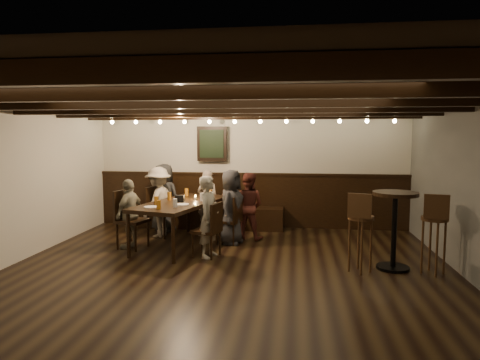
# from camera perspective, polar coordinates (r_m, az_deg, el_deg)

# --- Properties ---
(room) EXTENTS (7.00, 7.00, 7.00)m
(room) POSITION_cam_1_polar(r_m,az_deg,el_deg) (7.77, -1.66, -0.32)
(room) COLOR black
(room) RESTS_ON ground
(dining_table) EXTENTS (1.42, 2.24, 0.78)m
(dining_table) POSITION_cam_1_polar(r_m,az_deg,el_deg) (7.51, -7.82, -3.36)
(dining_table) COLOR black
(dining_table) RESTS_ON floor
(chair_left_near) EXTENTS (0.53, 0.53, 0.95)m
(chair_left_near) POSITION_cam_1_polar(r_m,az_deg,el_deg) (8.33, -10.59, -5.44)
(chair_left_near) COLOR black
(chair_left_near) RESTS_ON floor
(chair_left_far) EXTENTS (0.55, 0.55, 0.99)m
(chair_left_far) POSITION_cam_1_polar(r_m,az_deg,el_deg) (7.60, -14.23, -6.53)
(chair_left_far) COLOR black
(chair_left_far) RESTS_ON floor
(chair_right_near) EXTENTS (0.48, 0.48, 0.86)m
(chair_right_near) POSITION_cam_1_polar(r_m,az_deg,el_deg) (7.68, -1.41, -6.53)
(chair_right_near) COLOR black
(chair_right_near) RESTS_ON floor
(chair_right_far) EXTENTS (0.48, 0.48, 0.87)m
(chair_right_far) POSITION_cam_1_polar(r_m,az_deg,el_deg) (6.88, -4.36, -8.00)
(chair_right_far) COLOR black
(chair_right_far) RESTS_ON floor
(person_bench_left) EXTENTS (0.75, 0.58, 1.36)m
(person_bench_left) POSITION_cam_1_polar(r_m,az_deg,el_deg) (8.73, -10.07, -2.31)
(person_bench_left) COLOR #242526
(person_bench_left) RESTS_ON floor
(person_bench_centre) EXTENTS (0.52, 0.40, 1.25)m
(person_bench_centre) POSITION_cam_1_polar(r_m,az_deg,el_deg) (8.44, -4.31, -2.88)
(person_bench_centre) COLOR gray
(person_bench_centre) RESTS_ON floor
(person_bench_right) EXTENTS (0.70, 0.61, 1.24)m
(person_bench_right) POSITION_cam_1_polar(r_m,az_deg,el_deg) (7.96, 1.07, -3.45)
(person_bench_right) COLOR #5D2820
(person_bench_right) RESTS_ON floor
(person_left_near) EXTENTS (0.69, 0.96, 1.33)m
(person_left_near) POSITION_cam_1_polar(r_m,az_deg,el_deg) (8.28, -10.82, -2.88)
(person_left_near) COLOR gray
(person_left_near) RESTS_ON floor
(person_left_far) EXTENTS (0.45, 0.75, 1.19)m
(person_left_far) POSITION_cam_1_polar(r_m,az_deg,el_deg) (7.56, -14.47, -4.36)
(person_left_far) COLOR gray
(person_left_far) RESTS_ON floor
(person_right_near) EXTENTS (0.57, 0.73, 1.33)m
(person_right_near) POSITION_cam_1_polar(r_m,az_deg,el_deg) (7.59, -1.19, -3.60)
(person_right_near) COLOR #28272A
(person_right_near) RESTS_ON floor
(person_right_far) EXTENTS (0.42, 0.53, 1.30)m
(person_right_far) POSITION_cam_1_polar(r_m,az_deg,el_deg) (6.79, -4.15, -4.89)
(person_right_far) COLOR gray
(person_right_far) RESTS_ON floor
(pint_a) EXTENTS (0.07, 0.07, 0.14)m
(pint_a) POSITION_cam_1_polar(r_m,az_deg,el_deg) (8.23, -7.14, -1.59)
(pint_a) COLOR #BF7219
(pint_a) RESTS_ON dining_table
(pint_b) EXTENTS (0.07, 0.07, 0.14)m
(pint_b) POSITION_cam_1_polar(r_m,az_deg,el_deg) (7.95, -3.96, -1.83)
(pint_b) COLOR #BF7219
(pint_b) RESTS_ON dining_table
(pint_c) EXTENTS (0.07, 0.07, 0.14)m
(pint_c) POSITION_cam_1_polar(r_m,az_deg,el_deg) (7.73, -9.41, -2.12)
(pint_c) COLOR #BF7219
(pint_c) RESTS_ON dining_table
(pint_d) EXTENTS (0.07, 0.07, 0.14)m
(pint_d) POSITION_cam_1_polar(r_m,az_deg,el_deg) (7.52, -5.10, -2.28)
(pint_d) COLOR silver
(pint_d) RESTS_ON dining_table
(pint_e) EXTENTS (0.07, 0.07, 0.14)m
(pint_e) POSITION_cam_1_polar(r_m,az_deg,el_deg) (7.22, -11.12, -2.72)
(pint_e) COLOR #BF7219
(pint_e) RESTS_ON dining_table
(pint_f) EXTENTS (0.07, 0.07, 0.14)m
(pint_f) POSITION_cam_1_polar(r_m,az_deg,el_deg) (6.92, -8.63, -3.05)
(pint_f) COLOR silver
(pint_f) RESTS_ON dining_table
(pint_g) EXTENTS (0.07, 0.07, 0.14)m
(pint_g) POSITION_cam_1_polar(r_m,az_deg,el_deg) (6.79, -10.79, -3.27)
(pint_g) COLOR #BF7219
(pint_g) RESTS_ON dining_table
(plate_near) EXTENTS (0.24, 0.24, 0.01)m
(plate_near) POSITION_cam_1_polar(r_m,az_deg,el_deg) (6.99, -11.73, -3.54)
(plate_near) COLOR white
(plate_near) RESTS_ON dining_table
(plate_far) EXTENTS (0.24, 0.24, 0.01)m
(plate_far) POSITION_cam_1_polar(r_m,az_deg,el_deg) (7.15, -7.75, -3.25)
(plate_far) COLOR white
(plate_far) RESTS_ON dining_table
(condiment_caddy) EXTENTS (0.15, 0.10, 0.12)m
(condiment_caddy) POSITION_cam_1_polar(r_m,az_deg,el_deg) (7.45, -8.03, -2.48)
(condiment_caddy) COLOR black
(condiment_caddy) RESTS_ON dining_table
(candle) EXTENTS (0.05, 0.05, 0.05)m
(candle) POSITION_cam_1_polar(r_m,az_deg,el_deg) (7.70, -5.96, -2.44)
(candle) COLOR beige
(candle) RESTS_ON dining_table
(high_top_table) EXTENTS (0.63, 0.63, 1.13)m
(high_top_table) POSITION_cam_1_polar(r_m,az_deg,el_deg) (6.52, 19.92, -4.87)
(high_top_table) COLOR black
(high_top_table) RESTS_ON floor
(bar_stool_left) EXTENTS (0.38, 0.40, 1.14)m
(bar_stool_left) POSITION_cam_1_polar(r_m,az_deg,el_deg) (6.30, 15.72, -8.05)
(bar_stool_left) COLOR #3C2713
(bar_stool_left) RESTS_ON floor
(bar_stool_right) EXTENTS (0.37, 0.39, 1.14)m
(bar_stool_right) POSITION_cam_1_polar(r_m,az_deg,el_deg) (6.57, 24.40, -7.79)
(bar_stool_right) COLOR #3C2713
(bar_stool_right) RESTS_ON floor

